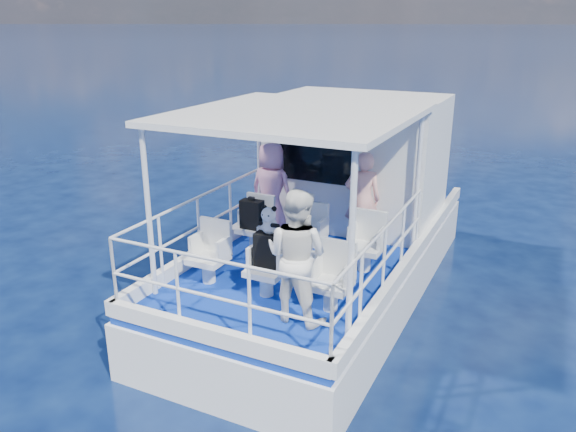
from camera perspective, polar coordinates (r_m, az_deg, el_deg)
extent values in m
plane|color=#071234|center=(8.74, 1.34, -10.29)|extent=(2000.00, 2000.00, 0.00)
cube|color=white|center=(9.56, 3.87, -7.62)|extent=(3.00, 7.00, 1.60)
cube|color=#0A2995|center=(9.21, 3.99, -2.89)|extent=(2.90, 6.90, 0.10)
cube|color=white|center=(10.02, 6.96, 5.75)|extent=(2.85, 2.00, 2.20)
cube|color=white|center=(7.52, 0.88, 10.29)|extent=(3.00, 3.20, 0.08)
cylinder|color=white|center=(7.28, -13.97, 0.15)|extent=(0.07, 0.07, 2.20)
cylinder|color=white|center=(5.99, 6.44, -3.53)|extent=(0.07, 0.07, 2.20)
cylinder|color=white|center=(9.58, -2.93, 5.24)|extent=(0.07, 0.07, 2.20)
cylinder|color=white|center=(8.64, 13.00, 3.23)|extent=(0.07, 0.07, 2.20)
cube|color=silver|center=(8.81, -3.39, -2.24)|extent=(0.48, 0.46, 0.38)
cube|color=silver|center=(8.43, 1.97, -3.22)|extent=(0.48, 0.46, 0.38)
cube|color=silver|center=(8.14, 7.78, -4.25)|extent=(0.48, 0.46, 0.38)
cube|color=silver|center=(7.79, -8.07, -5.36)|extent=(0.48, 0.46, 0.38)
cube|color=silver|center=(7.37, -2.19, -6.69)|extent=(0.48, 0.46, 0.38)
cube|color=silver|center=(7.03, 4.36, -8.07)|extent=(0.48, 0.46, 0.38)
imported|color=pink|center=(9.21, -1.69, 2.67)|extent=(0.61, 0.45, 1.57)
imported|color=pink|center=(8.81, 7.57, 1.63)|extent=(0.66, 0.56, 1.54)
imported|color=white|center=(6.56, 0.88, -4.06)|extent=(0.85, 0.69, 1.63)
cube|color=black|center=(8.60, -3.68, 0.16)|extent=(0.34, 0.19, 0.45)
cube|color=black|center=(7.19, -2.12, -3.59)|extent=(0.32, 0.18, 0.48)
cube|color=black|center=(8.53, -3.74, 1.78)|extent=(0.09, 0.05, 0.05)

